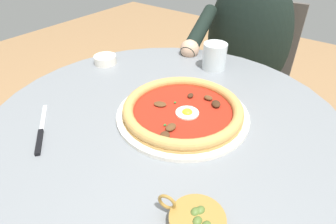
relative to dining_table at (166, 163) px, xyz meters
name	(u,v)px	position (x,y,z in m)	size (l,w,h in m)	color
dining_table	(166,163)	(0.00, 0.00, 0.00)	(0.91, 0.91, 0.76)	gray
pizza_on_plate	(183,110)	(0.03, -0.03, 0.19)	(0.34, 0.34, 0.04)	white
water_glass	(214,58)	(0.32, 0.04, 0.21)	(0.08, 0.08, 0.09)	silver
steak_knife	(40,135)	(-0.24, 0.19, 0.17)	(0.13, 0.17, 0.01)	silver
ramekin_capers	(105,59)	(0.12, 0.36, 0.18)	(0.08, 0.08, 0.03)	white
olive_pan	(197,221)	(-0.21, -0.23, 0.18)	(0.09, 0.12, 0.05)	olive
diner_person	(240,80)	(0.68, 0.08, -0.05)	(0.52, 0.38, 1.20)	#282833
cafe_chair_diner	(249,71)	(0.82, 0.10, -0.06)	(0.45, 0.45, 0.85)	#504A45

